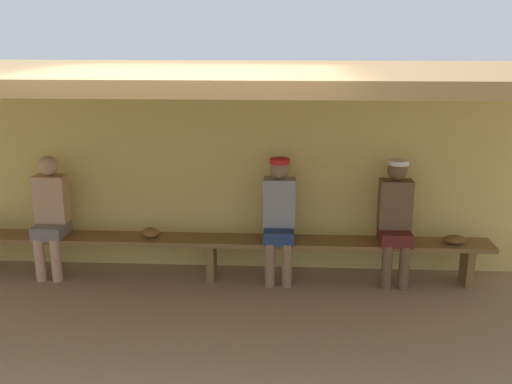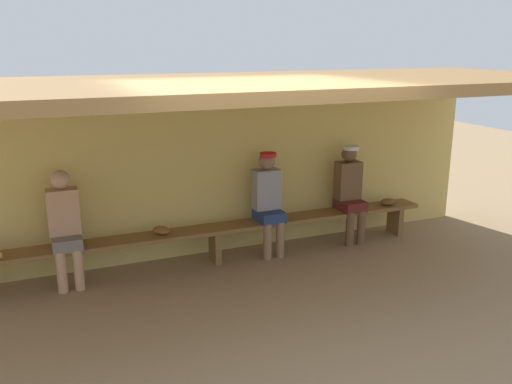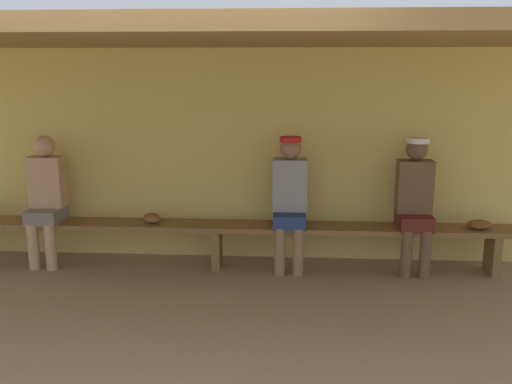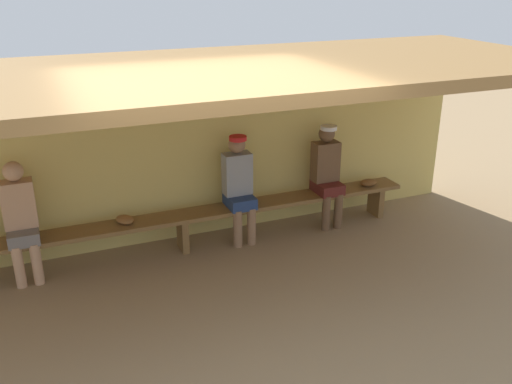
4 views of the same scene
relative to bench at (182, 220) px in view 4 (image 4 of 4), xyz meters
The scene contains 9 objects.
ground_plane 1.60m from the bench, 90.00° to the right, with size 24.00×24.00×0.00m, color #937754.
back_wall 0.84m from the bench, 90.00° to the left, with size 8.00×0.20×2.20m, color #D8BC60.
dugout_roof 2.06m from the bench, 90.00° to the right, with size 8.00×2.80×0.12m, color olive.
bench is the anchor object (origin of this frame).
player_in_blue 0.82m from the bench, ahead, with size 0.34×0.42×1.34m.
player_near_post 1.79m from the bench, behind, with size 0.34×0.42×1.34m.
player_in_red 1.99m from the bench, ahead, with size 0.34×0.42×1.34m.
baseball_glove_worn 2.59m from the bench, ahead, with size 0.24×0.17×0.09m, color brown.
baseball_glove_tan 0.68m from the bench, behind, with size 0.24×0.17×0.09m, color brown.
Camera 4 is at (-1.52, -4.46, 3.20)m, focal length 39.55 mm.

